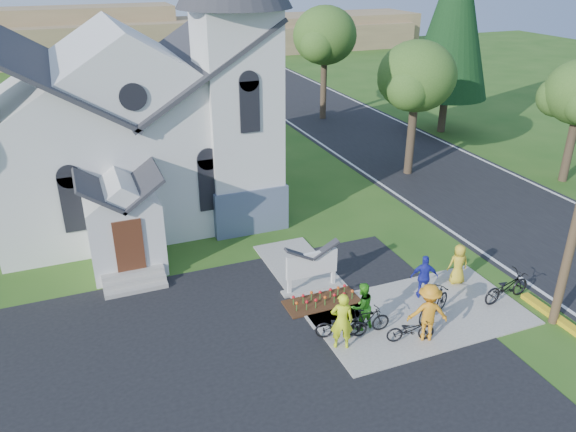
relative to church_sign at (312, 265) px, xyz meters
name	(u,v)px	position (x,y,z in m)	size (l,w,h in m)	color
ground	(387,333)	(1.20, -3.20, -1.03)	(120.00, 120.00, 0.00)	#285317
road	(401,153)	(11.20, 11.80, -1.02)	(8.00, 90.00, 0.02)	black
sidewalk	(419,314)	(2.70, -2.70, -1.00)	(7.00, 4.00, 0.05)	gray
church	(135,98)	(-4.28, 9.28, 4.22)	(12.35, 12.00, 13.00)	silver
church_sign	(312,265)	(0.00, 0.00, 0.00)	(2.20, 0.40, 1.70)	gray
flower_bed	(322,302)	(0.00, -0.90, -0.99)	(2.60, 1.10, 0.07)	#33180E
tree_road_near	(417,77)	(9.70, 8.80, 4.18)	(4.00, 4.00, 7.05)	#392C1F
tree_road_mid	(325,36)	(10.20, 20.80, 4.75)	(4.40, 4.40, 7.80)	#392C1F
conifer	(454,16)	(16.20, 14.80, 6.36)	(5.20, 5.20, 12.40)	#392C1F
distant_hills	(161,37)	(4.56, 53.13, 1.15)	(61.00, 10.00, 5.60)	olive
cyclist_0	(342,321)	(-0.50, -3.30, -0.04)	(0.68, 0.45, 1.88)	#D3EB1B
bike_0	(341,325)	(-0.28, -2.88, -0.55)	(0.56, 1.62, 0.85)	black
cyclist_1	(362,306)	(0.52, -2.68, -0.17)	(0.79, 0.61, 1.62)	green
bike_1	(367,321)	(0.55, -3.00, -0.52)	(0.43, 1.54, 0.92)	black
cyclist_2	(424,277)	(3.37, -1.91, -0.18)	(0.94, 0.39, 1.60)	#2228AB
bike_2	(411,330)	(1.61, -3.82, -0.58)	(0.53, 1.51, 0.79)	black
cyclist_3	(428,312)	(2.12, -3.91, -0.03)	(1.23, 0.71, 1.90)	orange
bike_3	(434,303)	(2.99, -3.06, -0.44)	(0.50, 1.78, 1.07)	black
cyclist_4	(458,264)	(5.04, -1.57, -0.22)	(0.74, 0.48, 1.52)	gold
bike_4	(507,287)	(5.90, -3.13, -0.46)	(0.68, 1.95, 1.03)	black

